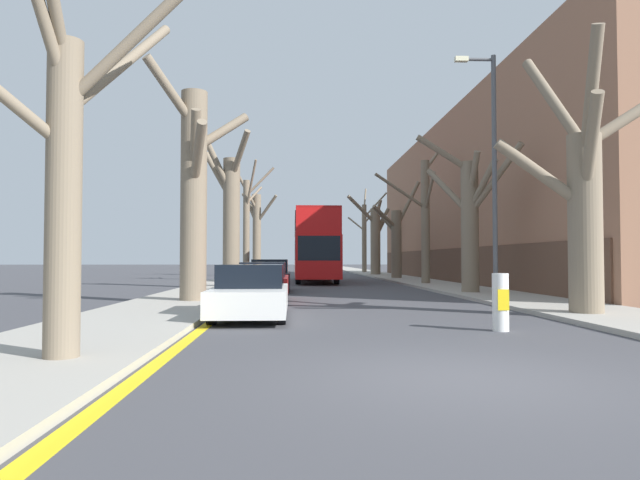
# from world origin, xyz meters

# --- Properties ---
(ground_plane) EXTENTS (300.00, 300.00, 0.00)m
(ground_plane) POSITION_xyz_m (0.00, 0.00, 0.00)
(ground_plane) COLOR #424247
(sidewalk_left) EXTENTS (3.28, 120.00, 0.12)m
(sidewalk_left) POSITION_xyz_m (-5.83, 50.00, 0.06)
(sidewalk_left) COLOR #A39E93
(sidewalk_left) RESTS_ON ground
(sidewalk_right) EXTENTS (3.28, 120.00, 0.12)m
(sidewalk_right) POSITION_xyz_m (5.83, 50.00, 0.06)
(sidewalk_right) COLOR #A39E93
(sidewalk_right) RESTS_ON ground
(building_facade_right) EXTENTS (10.08, 41.16, 10.54)m
(building_facade_right) POSITION_xyz_m (12.45, 29.84, 5.26)
(building_facade_right) COLOR #93664C
(building_facade_right) RESTS_ON ground
(kerb_line_stripe) EXTENTS (0.24, 120.00, 0.01)m
(kerb_line_stripe) POSITION_xyz_m (-4.01, 50.00, 0.00)
(kerb_line_stripe) COLOR yellow
(kerb_line_stripe) RESTS_ON ground
(street_tree_left_0) EXTENTS (4.71, 4.30, 6.40)m
(street_tree_left_0) POSITION_xyz_m (-5.23, 1.06, 2.95)
(street_tree_left_0) COLOR #7A6B56
(street_tree_left_0) RESTS_ON ground
(street_tree_left_1) EXTENTS (3.20, 3.20, 7.82)m
(street_tree_left_1) POSITION_xyz_m (-5.37, 11.99, 3.83)
(street_tree_left_1) COLOR #7A6B56
(street_tree_left_1) RESTS_ON ground
(street_tree_left_2) EXTENTS (2.68, 2.58, 7.72)m
(street_tree_left_2) POSITION_xyz_m (-5.25, 21.87, 3.69)
(street_tree_left_2) COLOR #7A6B56
(street_tree_left_2) RESTS_ON ground
(street_tree_left_3) EXTENTS (2.12, 3.21, 8.04)m
(street_tree_left_3) POSITION_xyz_m (-5.19, 31.85, 3.81)
(street_tree_left_3) COLOR #7A6B56
(street_tree_left_3) RESTS_ON ground
(street_tree_left_4) EXTENTS (3.44, 4.40, 8.52)m
(street_tree_left_4) POSITION_xyz_m (-5.30, 42.95, 4.10)
(street_tree_left_4) COLOR #7A6B56
(street_tree_left_4) RESTS_ON ground
(street_tree_right_0) EXTENTS (4.47, 3.82, 7.23)m
(street_tree_right_0) POSITION_xyz_m (5.26, 7.15, 3.04)
(street_tree_right_0) COLOR #7A6B56
(street_tree_right_0) RESTS_ON ground
(street_tree_right_1) EXTENTS (3.74, 4.44, 6.65)m
(street_tree_right_1) POSITION_xyz_m (5.20, 16.23, 3.24)
(street_tree_right_1) COLOR #7A6B56
(street_tree_right_1) RESTS_ON ground
(street_tree_right_2) EXTENTS (4.14, 2.87, 7.83)m
(street_tree_right_2) POSITION_xyz_m (5.34, 24.90, 3.80)
(street_tree_right_2) COLOR #7A6B56
(street_tree_right_2) RESTS_ON ground
(street_tree_right_3) EXTENTS (3.74, 2.19, 7.15)m
(street_tree_right_3) POSITION_xyz_m (5.39, 34.04, 2.91)
(street_tree_right_3) COLOR #7A6B56
(street_tree_right_3) RESTS_ON ground
(street_tree_right_4) EXTENTS (4.11, 2.00, 7.11)m
(street_tree_right_4) POSITION_xyz_m (5.23, 43.53, 3.39)
(street_tree_right_4) COLOR #7A6B56
(street_tree_right_4) RESTS_ON ground
(street_tree_right_5) EXTENTS (4.06, 2.01, 9.01)m
(street_tree_right_5) POSITION_xyz_m (5.45, 52.53, 4.10)
(street_tree_right_5) COLOR #7A6B56
(street_tree_right_5) RESTS_ON ground
(double_decker_bus) EXTENTS (2.62, 11.34, 4.44)m
(double_decker_bus) POSITION_xyz_m (-0.67, 29.82, 2.51)
(double_decker_bus) COLOR red
(double_decker_bus) RESTS_ON ground
(parked_car_0) EXTENTS (1.78, 4.33, 1.33)m
(parked_car_0) POSITION_xyz_m (-3.14, 7.33, 0.63)
(parked_car_0) COLOR silver
(parked_car_0) RESTS_ON ground
(parked_car_1) EXTENTS (1.72, 4.48, 1.36)m
(parked_car_1) POSITION_xyz_m (-3.14, 13.12, 0.65)
(parked_car_1) COLOR maroon
(parked_car_1) RESTS_ON ground
(parked_car_2) EXTENTS (1.80, 4.43, 1.46)m
(parked_car_2) POSITION_xyz_m (-3.14, 19.13, 0.69)
(parked_car_2) COLOR black
(parked_car_2) RESTS_ON ground
(lamp_post) EXTENTS (1.40, 0.20, 8.37)m
(lamp_post) POSITION_xyz_m (4.58, 11.84, 4.65)
(lamp_post) COLOR #4C4F54
(lamp_post) RESTS_ON ground
(traffic_bollard) EXTENTS (0.33, 0.34, 1.18)m
(traffic_bollard) POSITION_xyz_m (2.14, 4.54, 0.59)
(traffic_bollard) COLOR white
(traffic_bollard) RESTS_ON ground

